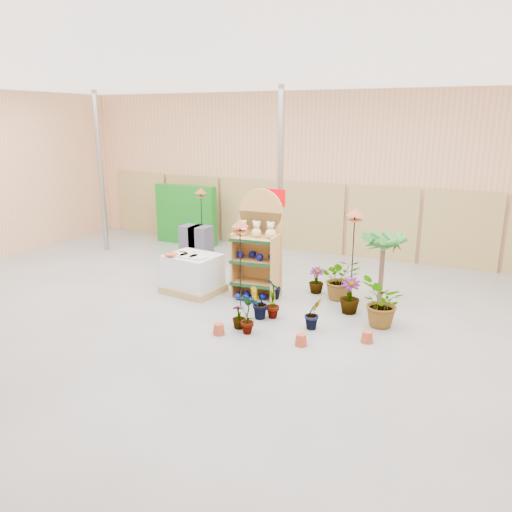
# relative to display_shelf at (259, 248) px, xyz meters

# --- Properties ---
(room) EXTENTS (15.20, 12.10, 4.70)m
(room) POSITION_rel_display_shelf_xyz_m (-0.16, -1.02, 1.15)
(room) COLOR slate
(room) RESTS_ON ground
(display_shelf) EXTENTS (1.02, 0.69, 2.33)m
(display_shelf) POSITION_rel_display_shelf_xyz_m (0.00, 0.00, 0.00)
(display_shelf) COLOR #A97B3E
(display_shelf) RESTS_ON ground
(teddy_bears) EXTENTS (0.86, 0.22, 0.36)m
(teddy_bears) POSITION_rel_display_shelf_xyz_m (0.02, -0.11, 0.41)
(teddy_bears) COLOR beige
(teddy_bears) RESTS_ON display_shelf
(gazing_balls_shelf) EXTENTS (0.86, 0.29, 0.16)m
(gazing_balls_shelf) POSITION_rel_display_shelf_xyz_m (-0.00, -0.13, -0.15)
(gazing_balls_shelf) COLOR navy
(gazing_balls_shelf) RESTS_ON display_shelf
(gazing_balls_floor) EXTENTS (0.63, 0.39, 0.15)m
(gazing_balls_floor) POSITION_rel_display_shelf_xyz_m (-0.00, -0.40, -0.99)
(gazing_balls_floor) COLOR navy
(gazing_balls_floor) RESTS_ON ground
(pallet_stack) EXTENTS (1.33, 1.16, 0.90)m
(pallet_stack) POSITION_rel_display_shelf_xyz_m (-1.39, -0.48, -0.64)
(pallet_stack) COLOR #9A824B
(pallet_stack) RESTS_ON ground
(charcoal_planters) EXTENTS (0.80, 0.50, 1.00)m
(charcoal_planters) POSITION_rel_display_shelf_xyz_m (-2.57, 1.59, -0.56)
(charcoal_planters) COLOR #33333E
(charcoal_planters) RESTS_ON ground
(trellis_stock) EXTENTS (2.00, 0.30, 1.80)m
(trellis_stock) POSITION_rel_display_shelf_xyz_m (-3.96, 3.27, -0.16)
(trellis_stock) COLOR #146C17
(trellis_stock) RESTS_ON ground
(offer_sign) EXTENTS (0.50, 0.08, 2.20)m
(offer_sign) POSITION_rel_display_shelf_xyz_m (-0.06, 1.05, 0.51)
(offer_sign) COLOR gray
(offer_sign) RESTS_ON ground
(bird_table_front) EXTENTS (0.34, 0.34, 1.83)m
(bird_table_front) POSITION_rel_display_shelf_xyz_m (-0.03, -0.82, 0.63)
(bird_table_front) COLOR black
(bird_table_front) RESTS_ON ground
(bird_table_right) EXTENTS (0.34, 0.34, 2.05)m
(bird_table_right) POSITION_rel_display_shelf_xyz_m (2.01, 0.19, 0.84)
(bird_table_right) COLOR black
(bird_table_right) RESTS_ON ground
(bird_table_back) EXTENTS (0.34, 0.34, 1.90)m
(bird_table_back) POSITION_rel_display_shelf_xyz_m (-2.84, 2.33, 0.70)
(bird_table_back) COLOR black
(bird_table_back) RESTS_ON ground
(palm) EXTENTS (0.70, 0.70, 1.59)m
(palm) POSITION_rel_display_shelf_xyz_m (2.53, 0.64, 0.28)
(palm) COLOR brown
(palm) RESTS_ON ground
(potted_plant_0) EXTENTS (0.53, 0.53, 0.85)m
(potted_plant_0) POSITION_rel_display_shelf_xyz_m (0.83, -1.11, -0.64)
(potted_plant_0) COLOR #287329
(potted_plant_0) RESTS_ON ground
(potted_plant_1) EXTENTS (0.43, 0.46, 0.66)m
(potted_plant_1) POSITION_rel_display_shelf_xyz_m (0.59, -1.28, -0.73)
(potted_plant_1) COLOR #287329
(potted_plant_1) RESTS_ON ground
(potted_plant_3) EXTENTS (0.42, 0.42, 0.72)m
(potted_plant_3) POSITION_rel_display_shelf_xyz_m (2.10, -0.23, -0.70)
(potted_plant_3) COLOR #287329
(potted_plant_3) RESTS_ON ground
(potted_plant_5) EXTENTS (0.27, 0.33, 0.58)m
(potted_plant_5) POSITION_rel_display_shelf_xyz_m (0.44, -0.16, -0.77)
(potted_plant_5) COLOR #287329
(potted_plant_5) RESTS_ON ground
(potted_plant_6) EXTENTS (1.05, 0.99, 0.92)m
(potted_plant_6) POSITION_rel_display_shelf_xyz_m (1.71, 0.48, -0.60)
(potted_plant_6) COLOR #287329
(potted_plant_6) RESTS_ON ground
(potted_plant_7) EXTENTS (0.34, 0.34, 0.46)m
(potted_plant_7) POSITION_rel_display_shelf_xyz_m (0.45, -1.83, -0.83)
(potted_plant_7) COLOR #287329
(potted_plant_7) RESTS_ON ground
(potted_plant_8) EXTENTS (0.42, 0.29, 0.78)m
(potted_plant_8) POSITION_rel_display_shelf_xyz_m (0.70, -1.97, -0.67)
(potted_plant_8) COLOR #287329
(potted_plant_8) RESTS_ON ground
(potted_plant_9) EXTENTS (0.42, 0.43, 0.60)m
(potted_plant_9) POSITION_rel_display_shelf_xyz_m (1.69, -1.27, -0.76)
(potted_plant_9) COLOR #287329
(potted_plant_9) RESTS_ON ground
(potted_plant_10) EXTENTS (0.75, 0.86, 0.95)m
(potted_plant_10) POSITION_rel_display_shelf_xyz_m (2.82, -0.66, -0.59)
(potted_plant_10) COLOR #287329
(potted_plant_10) RESTS_ON ground
(potted_plant_11) EXTENTS (0.42, 0.42, 0.58)m
(potted_plant_11) POSITION_rel_display_shelf_xyz_m (1.12, 0.63, -0.77)
(potted_plant_11) COLOR #287329
(potted_plant_11) RESTS_ON ground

